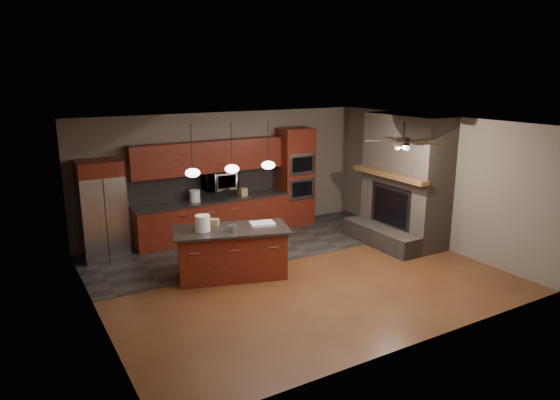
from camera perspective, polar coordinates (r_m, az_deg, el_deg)
ground at (r=9.46m, az=1.59°, el=-8.35°), size 7.00×7.00×0.00m
ceiling at (r=8.77m, az=1.72°, el=8.80°), size 7.00×6.00×0.02m
back_wall at (r=11.61m, az=-6.19°, el=3.06°), size 7.00×0.02×2.80m
right_wall at (r=11.22m, az=17.05°, el=2.13°), size 0.02×6.00×2.80m
left_wall at (r=7.82m, az=-20.74°, el=-3.28°), size 0.02×6.00×2.80m
slate_tile_patch at (r=10.92m, az=-3.40°, el=-5.18°), size 7.00×2.40×0.01m
fireplace_column at (r=11.18m, az=13.90°, el=1.76°), size 1.30×2.10×2.80m
back_cabinetry at (r=11.30m, az=-7.78°, el=0.08°), size 3.59×0.64×2.20m
oven_tower at (r=12.16m, az=1.77°, el=2.65°), size 0.80×0.63×2.38m
microwave at (r=11.29m, az=-6.93°, el=2.21°), size 0.73×0.41×0.50m
refrigerator at (r=10.51m, az=-19.69°, el=-1.10°), size 0.85×0.75×2.00m
kitchen_island at (r=9.18m, az=-5.54°, el=-6.00°), size 2.25×1.50×0.92m
white_bucket at (r=8.94m, az=-8.84°, el=-2.63°), size 0.29×0.29×0.29m
paint_can at (r=8.86m, az=-5.47°, el=-3.24°), size 0.19×0.19×0.12m
paint_tray at (r=9.24m, az=-2.06°, el=-2.70°), size 0.50×0.40×0.04m
cardboard_box at (r=9.24m, az=-7.63°, el=-2.55°), size 0.24×0.24×0.13m
counter_bucket at (r=11.08m, az=-9.71°, el=0.46°), size 0.30×0.30×0.26m
counter_box at (r=11.49m, az=-4.23°, el=0.91°), size 0.18×0.15×0.18m
pendant_left at (r=8.80m, az=-9.95°, el=3.11°), size 0.26×0.26×0.92m
pendant_center at (r=9.08m, az=-5.51°, el=3.59°), size 0.26×0.26×0.92m
pendant_right at (r=9.41m, az=-1.35°, el=4.03°), size 0.26×0.26×0.92m
ceiling_fan at (r=9.29m, az=13.91°, el=6.57°), size 1.27×1.33×0.41m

